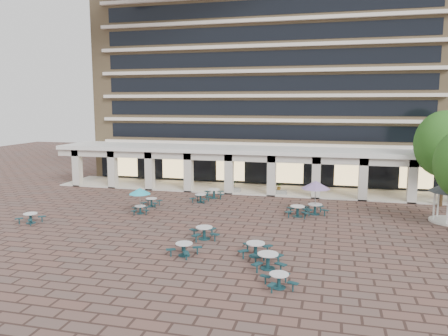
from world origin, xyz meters
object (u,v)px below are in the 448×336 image
(planter_right, at_px, (279,191))
(picnic_table_3, at_px, (256,248))
(planter_left, at_px, (233,189))
(picnic_table_0, at_px, (31,217))
(picnic_table_2, at_px, (279,279))

(planter_right, bearing_deg, picnic_table_3, -87.54)
(planter_left, xyz_separation_m, planter_right, (4.63, 0.00, 0.01))
(picnic_table_0, relative_size, picnic_table_2, 0.94)
(picnic_table_3, relative_size, planter_right, 1.24)
(picnic_table_2, height_order, planter_right, planter_right)
(picnic_table_2, relative_size, picnic_table_3, 1.06)
(picnic_table_0, bearing_deg, picnic_table_3, -0.92)
(picnic_table_3, xyz_separation_m, planter_right, (-0.76, 17.67, -0.06))
(picnic_table_0, height_order, picnic_table_2, picnic_table_0)
(planter_left, bearing_deg, picnic_table_2, -71.55)
(picnic_table_2, height_order, picnic_table_3, picnic_table_3)
(picnic_table_0, relative_size, planter_right, 1.25)
(picnic_table_2, xyz_separation_m, planter_right, (-2.63, 21.75, -0.00))
(planter_left, bearing_deg, picnic_table_0, -129.70)
(picnic_table_2, xyz_separation_m, planter_left, (-7.26, 21.75, -0.01))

